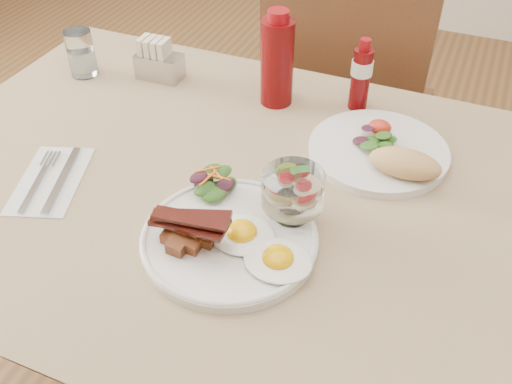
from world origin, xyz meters
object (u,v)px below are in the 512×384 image
Objects in this scene: hot_sauce_bottle at (361,76)px; water_glass at (82,56)px; main_plate at (230,240)px; fruit_cup at (293,190)px; ketchup_bottle at (277,61)px; chair_far at (345,110)px; table at (254,225)px; sugar_caddy at (158,62)px; second_plate at (385,153)px.

hot_sauce_bottle is 1.48× the size of water_glass.
fruit_cup is at bearing 47.31° from main_plate.
ketchup_bottle is at bearing -164.98° from hot_sauce_bottle.
chair_far is 6.03× the size of hot_sauce_bottle.
fruit_cup is (0.09, -0.06, 0.16)m from table.
ketchup_bottle reaches higher than sugar_caddy.
second_plate is at bearing 41.60° from table.
fruit_cup reaches higher than second_plate.
chair_far reaches higher than table.
second_plate is at bearing -4.58° from water_glass.
ketchup_bottle reaches higher than fruit_cup.
fruit_cup is at bearing -38.91° from sugar_caddy.
ketchup_bottle reaches higher than chair_far.
sugar_caddy is (-0.37, 0.42, 0.03)m from main_plate.
main_plate is 0.35m from second_plate.
table is 6.57× the size of ketchup_bottle.
chair_far is (0.00, 0.66, -0.14)m from table.
main_plate is at bearing -50.21° from sugar_caddy.
chair_far is 3.32× the size of main_plate.
table is at bearing -106.41° from hot_sauce_bottle.
fruit_cup is 0.97× the size of water_glass.
main_plate is 2.71× the size of sugar_caddy.
fruit_cup reaches higher than main_plate.
ketchup_bottle is (-0.07, -0.38, 0.32)m from chair_far.
table is at bearing -40.20° from sugar_caddy.
ketchup_bottle is at bearing -0.29° from sugar_caddy.
fruit_cup is 0.38m from ketchup_bottle.
hot_sauce_bottle is 0.62m from water_glass.
ketchup_bottle is 0.29m from sugar_caddy.
main_plate is 1.07× the size of second_plate.
sugar_caddy is at bearing -132.41° from chair_far.
hot_sauce_bottle is (0.01, 0.39, 0.00)m from fruit_cup.
hot_sauce_bottle is at bearing -73.67° from chair_far.
hot_sauce_bottle is (0.10, -0.33, 0.30)m from chair_far.
chair_far is at bearing 97.22° from fruit_cup.
sugar_caddy is (-0.44, 0.34, -0.03)m from fruit_cup.
ketchup_bottle is 0.17m from hot_sauce_bottle.
chair_far is 4.59× the size of ketchup_bottle.
hot_sauce_bottle reaches higher than table.
fruit_cup is at bearing -90.91° from hot_sauce_bottle.
sugar_caddy reaches higher than second_plate.
ketchup_bottle is 1.95× the size of water_glass.
chair_far is 3.54× the size of second_plate.
water_glass is (-0.61, 0.28, -0.03)m from fruit_cup.
sugar_caddy is (-0.35, -0.38, 0.27)m from chair_far.
second_plate is 0.71m from water_glass.
fruit_cup reaches higher than water_glass.
water_glass is (-0.17, -0.05, 0.01)m from sugar_caddy.
sugar_caddy is (-0.45, -0.05, -0.04)m from hot_sauce_bottle.
sugar_caddy is at bearing -173.49° from hot_sauce_bottle.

